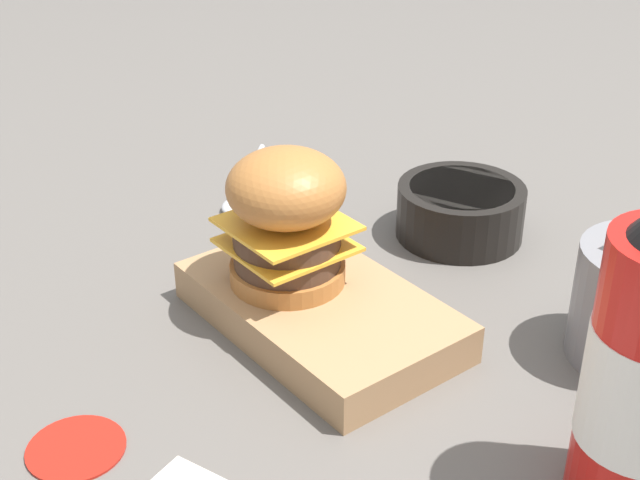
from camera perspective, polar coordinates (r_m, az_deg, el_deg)
The scene contains 6 objects.
ground_plane at distance 0.75m, azimuth 2.50°, elevation -5.27°, with size 6.00×6.00×0.00m, color #5B5651.
serving_board at distance 0.74m, azimuth -0.00°, elevation -4.54°, with size 0.23×0.14×0.03m.
burger at distance 0.72m, azimuth -2.15°, elevation 1.48°, with size 0.10×0.10×0.12m.
side_bowl at distance 0.88m, azimuth 8.97°, elevation 1.93°, with size 0.12×0.12×0.05m.
spoon at distance 0.97m, azimuth -5.06°, elevation 3.13°, with size 0.14×0.14×0.01m.
ketchup_puddle at distance 0.65m, azimuth -15.24°, elevation -12.83°, with size 0.07×0.07×0.00m.
Camera 1 is at (-0.47, 0.41, 0.42)m, focal length 50.00 mm.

